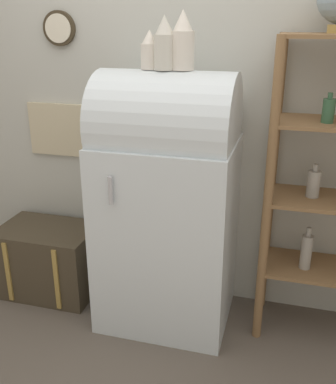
{
  "coord_description": "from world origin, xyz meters",
  "views": [
    {
      "loc": [
        0.66,
        -2.09,
        1.77
      ],
      "look_at": [
        0.01,
        0.24,
        0.84
      ],
      "focal_mm": 42.0,
      "sensor_mm": 36.0,
      "label": 1
    }
  ],
  "objects_px": {
    "refrigerator": "(167,201)",
    "vase_center": "(165,45)",
    "vase_right": "(183,42)",
    "suitcase_trunk": "(49,259)",
    "vase_left": "(150,51)"
  },
  "relations": [
    {
      "from": "refrigerator",
      "to": "vase_left",
      "type": "height_order",
      "value": "vase_left"
    },
    {
      "from": "suitcase_trunk",
      "to": "vase_right",
      "type": "relative_size",
      "value": 2.16
    },
    {
      "from": "refrigerator",
      "to": "suitcase_trunk",
      "type": "bearing_deg",
      "value": 176.54
    },
    {
      "from": "refrigerator",
      "to": "vase_left",
      "type": "bearing_deg",
      "value": 178.45
    },
    {
      "from": "vase_center",
      "to": "vase_right",
      "type": "xyz_separation_m",
      "value": [
        0.09,
        0.02,
        0.01
      ]
    },
    {
      "from": "vase_left",
      "to": "refrigerator",
      "type": "bearing_deg",
      "value": -1.55
    },
    {
      "from": "vase_center",
      "to": "vase_left",
      "type": "bearing_deg",
      "value": 169.77
    },
    {
      "from": "refrigerator",
      "to": "vase_right",
      "type": "xyz_separation_m",
      "value": [
        0.08,
        0.01,
        0.88
      ]
    },
    {
      "from": "suitcase_trunk",
      "to": "vase_left",
      "type": "height_order",
      "value": "vase_left"
    },
    {
      "from": "vase_right",
      "to": "suitcase_trunk",
      "type": "bearing_deg",
      "value": 177.28
    },
    {
      "from": "refrigerator",
      "to": "suitcase_trunk",
      "type": "relative_size",
      "value": 2.39
    },
    {
      "from": "refrigerator",
      "to": "suitcase_trunk",
      "type": "xyz_separation_m",
      "value": [
        -0.85,
        0.05,
        -0.55
      ]
    },
    {
      "from": "vase_center",
      "to": "vase_right",
      "type": "relative_size",
      "value": 0.91
    },
    {
      "from": "vase_left",
      "to": "vase_center",
      "type": "height_order",
      "value": "vase_center"
    },
    {
      "from": "refrigerator",
      "to": "vase_center",
      "type": "relative_size",
      "value": 5.65
    }
  ]
}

